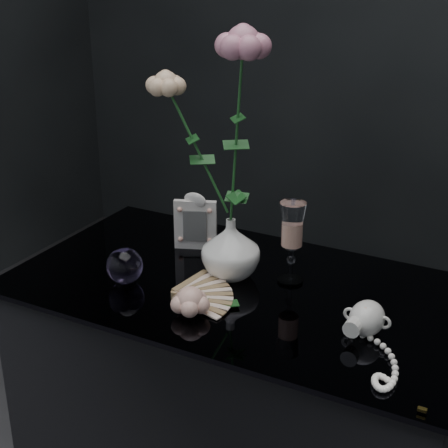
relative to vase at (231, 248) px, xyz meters
The scene contains 9 objects.
table 0.45m from the vase, 30.16° to the right, with size 1.05×0.58×0.76m.
vase is the anchor object (origin of this frame).
wine_glass 0.14m from the vase, 16.75° to the left, with size 0.06×0.06×0.19m, color white, non-canonical shape.
picture_frame 0.18m from the vase, 146.90° to the left, with size 0.11×0.08×0.15m, color silver, non-canonical shape.
paperweight 0.24m from the vase, 144.49° to the right, with size 0.08×0.08×0.08m, color #9B7DCC, non-canonical shape.
paper_fan 0.18m from the vase, 108.09° to the right, with size 0.25×0.20×0.03m, color beige, non-canonical shape.
loose_rose 0.20m from the vase, 87.89° to the right, with size 0.14×0.18×0.06m, color #FFB7A4, non-canonical shape.
pearl_jar 0.37m from the vase, 15.01° to the right, with size 0.24×0.25×0.07m, color white, non-canonical shape.
roses 0.28m from the vase, 165.02° to the right, with size 0.26×0.12×0.48m.
Camera 1 is at (0.60, -1.18, 1.48)m, focal length 55.00 mm.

